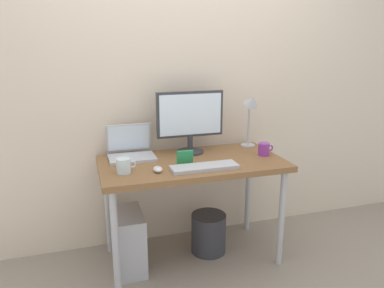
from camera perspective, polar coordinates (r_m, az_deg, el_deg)
name	(u,v)px	position (r m, az deg, el deg)	size (l,w,h in m)	color
ground_plane	(192,257)	(2.86, 0.00, -17.03)	(6.00, 6.00, 0.00)	gray
back_wall	(177,76)	(2.80, -2.38, 10.54)	(4.40, 0.04, 2.60)	beige
desk	(192,171)	(2.57, 0.00, -4.17)	(1.26, 0.65, 0.75)	brown
monitor	(190,119)	(2.67, -0.28, 3.97)	(0.49, 0.20, 0.45)	#333338
laptop	(131,149)	(2.64, -9.48, -0.81)	(0.32, 0.26, 0.23)	#B2B2B7
desk_lamp	(251,109)	(2.84, 9.15, 5.38)	(0.11, 0.16, 0.43)	#B2B2B7
keyboard	(204,167)	(2.38, 1.94, -3.59)	(0.44, 0.14, 0.02)	#B2B2B7
mouse	(158,169)	(2.33, -5.33, -3.91)	(0.06, 0.09, 0.03)	silver
coffee_mug	(264,149)	(2.71, 11.09, -0.79)	(0.12, 0.08, 0.09)	purple
glass_cup	(124,166)	(2.33, -10.51, -3.33)	(0.12, 0.09, 0.10)	silver
photo_frame	(185,157)	(2.46, -1.09, -2.04)	(0.11, 0.02, 0.09)	#268C4C
computer_tower	(130,240)	(2.68, -9.57, -14.51)	(0.18, 0.36, 0.42)	#B2B2B7
wastebasket	(209,233)	(2.86, 2.57, -13.61)	(0.26, 0.26, 0.30)	#333338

